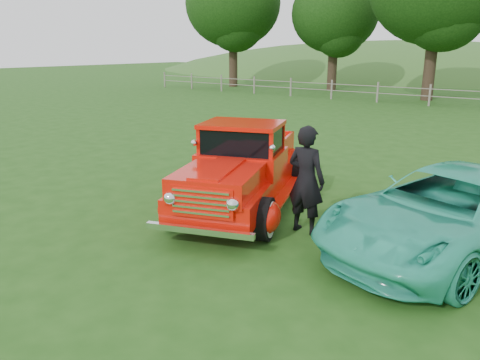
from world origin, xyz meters
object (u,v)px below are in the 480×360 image
Objects in this scene: tree_far_west at (233,4)px; tree_mid_west at (335,14)px; man at (306,180)px; teal_sedan at (450,212)px; red_pickup at (243,170)px.

tree_far_west is 1.17× the size of tree_mid_west.
teal_sedan is at bearing -162.40° from man.
red_pickup is 1.72m from man.
man reaches higher than teal_sedan.
tree_far_west is 5.15× the size of man.
tree_mid_west is 29.62m from man.
man is (1.67, -0.39, 0.17)m from red_pickup.
tree_far_west is at bearing 150.67° from teal_sedan.
man is at bearing -147.32° from teal_sedan.
tree_mid_west reaches higher than teal_sedan.
tree_mid_west is at bearing -62.77° from man.
tree_far_west reaches higher than teal_sedan.
red_pickup is at bearing -159.56° from teal_sedan.
teal_sedan is (22.90, -23.75, -5.81)m from tree_far_west.
man is (20.65, -24.39, -5.52)m from tree_far_west.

